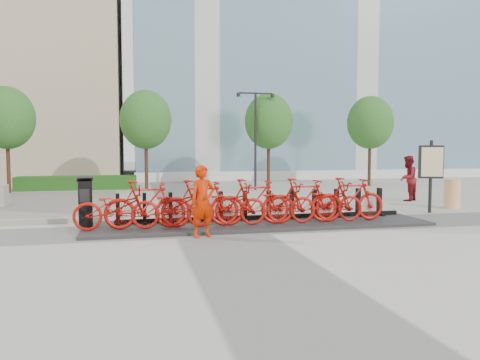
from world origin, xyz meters
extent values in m
plane|color=#AAA799|center=(0.00, 0.00, 0.00)|extent=(120.00, 120.00, 0.00)
cube|color=#6990A6|center=(14.00, 26.00, 12.00)|extent=(32.00, 16.00, 24.00)
cube|color=#164517|center=(-5.00, 13.20, 0.35)|extent=(6.00, 1.20, 0.70)
cylinder|color=brown|center=(-8.00, 12.00, 1.50)|extent=(0.18, 0.18, 3.00)
ellipsoid|color=#1A5115|center=(-8.00, 12.00, 3.60)|extent=(2.60, 2.60, 2.99)
cylinder|color=brown|center=(-1.50, 12.00, 1.50)|extent=(0.18, 0.18, 3.00)
ellipsoid|color=#1A5115|center=(-1.50, 12.00, 3.60)|extent=(2.60, 2.60, 2.99)
cylinder|color=brown|center=(5.00, 12.00, 1.50)|extent=(0.18, 0.18, 3.00)
ellipsoid|color=#1A5115|center=(5.00, 12.00, 3.60)|extent=(2.60, 2.60, 2.99)
cylinder|color=brown|center=(11.00, 12.00, 1.50)|extent=(0.18, 0.18, 3.00)
ellipsoid|color=#1A5115|center=(11.00, 12.00, 3.60)|extent=(2.60, 2.60, 2.99)
cylinder|color=black|center=(4.00, 11.00, 2.50)|extent=(0.12, 0.12, 5.00)
cube|color=black|center=(3.55, 11.00, 4.95)|extent=(0.90, 0.08, 0.08)
cube|color=black|center=(4.45, 11.00, 4.95)|extent=(0.90, 0.08, 0.08)
cylinder|color=black|center=(3.10, 11.00, 4.85)|extent=(0.20, 0.20, 0.18)
cylinder|color=black|center=(4.90, 11.00, 4.85)|extent=(0.20, 0.20, 0.18)
cube|color=#2C2B2C|center=(1.30, 0.30, 0.04)|extent=(9.60, 2.40, 0.08)
imported|color=#A40F07|center=(-2.60, -0.05, 0.65)|extent=(2.16, 0.75, 1.13)
imported|color=#A40F07|center=(-1.88, -0.05, 0.71)|extent=(2.10, 0.59, 1.26)
imported|color=#A40F07|center=(-1.16, -0.05, 0.65)|extent=(2.16, 0.75, 1.13)
imported|color=#A40F07|center=(-0.44, -0.05, 0.71)|extent=(2.10, 0.59, 1.26)
imported|color=#A40F07|center=(0.28, -0.05, 0.65)|extent=(2.16, 0.75, 1.13)
imported|color=#A40F07|center=(1.00, -0.05, 0.71)|extent=(2.10, 0.59, 1.26)
imported|color=#A40F07|center=(1.72, -0.05, 0.65)|extent=(2.16, 0.75, 1.13)
imported|color=#A40F07|center=(2.44, -0.05, 0.71)|extent=(2.10, 0.59, 1.26)
imported|color=#A40F07|center=(3.16, -0.05, 0.65)|extent=(2.16, 0.75, 1.13)
imported|color=#A40F07|center=(3.88, -0.05, 0.71)|extent=(2.10, 0.59, 1.26)
cube|color=black|center=(-3.42, 0.51, 0.70)|extent=(0.39, 0.35, 1.24)
cube|color=black|center=(-3.42, 0.51, 1.36)|extent=(0.46, 0.41, 0.16)
cube|color=black|center=(-3.42, 0.35, 0.94)|extent=(0.25, 0.06, 0.35)
imported|color=#C52100|center=(-0.53, -1.10, 0.88)|extent=(0.74, 0.60, 1.77)
imported|color=maroon|center=(8.79, 4.72, 0.93)|extent=(1.14, 1.10, 1.86)
cylinder|color=orange|center=(8.99, 2.23, 0.53)|extent=(0.66, 0.66, 1.06)
cylinder|color=black|center=(7.50, 1.40, 1.21)|extent=(0.11, 0.11, 2.43)
cube|color=black|center=(7.50, 1.40, 1.71)|extent=(0.77, 0.41, 1.10)
cube|color=#F7DE9C|center=(7.50, 1.33, 1.71)|extent=(0.64, 0.29, 0.97)
camera|label=1|loc=(-2.18, -12.33, 2.19)|focal=35.00mm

